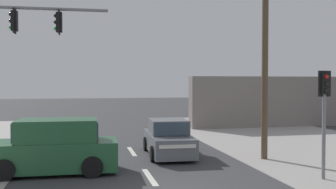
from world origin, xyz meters
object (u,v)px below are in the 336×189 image
at_px(pedestal_signal_right_kerb, 324,106).
at_px(sedan_oncoming_mid, 168,139).
at_px(utility_pole_midground_right, 265,33).
at_px(suv_crossing_left, 54,148).

bearing_deg(pedestal_signal_right_kerb, sedan_oncoming_mid, 127.18).
height_order(utility_pole_midground_right, sedan_oncoming_mid, utility_pole_midground_right).
relative_size(pedestal_signal_right_kerb, suv_crossing_left, 0.78).
bearing_deg(suv_crossing_left, utility_pole_midground_right, 5.25).
height_order(pedestal_signal_right_kerb, suv_crossing_left, pedestal_signal_right_kerb).
xyz_separation_m(pedestal_signal_right_kerb, suv_crossing_left, (-8.68, 2.81, -1.53)).
xyz_separation_m(pedestal_signal_right_kerb, sedan_oncoming_mid, (-4.03, 5.31, -1.71)).
distance_m(sedan_oncoming_mid, suv_crossing_left, 5.29).
height_order(pedestal_signal_right_kerb, sedan_oncoming_mid, pedestal_signal_right_kerb).
xyz_separation_m(sedan_oncoming_mid, suv_crossing_left, (-4.65, -2.51, 0.18)).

